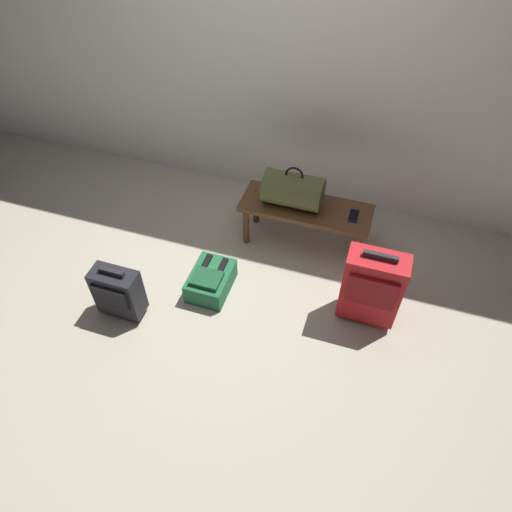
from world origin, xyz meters
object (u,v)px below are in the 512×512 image
(cell_phone, at_px, (354,216))
(suitcase_small_charcoal, at_px, (118,292))
(duffel_bag_olive, at_px, (293,190))
(suitcase_upright_red, at_px, (372,287))
(bench, at_px, (306,212))
(backpack_green, at_px, (211,281))

(cell_phone, bearing_deg, suitcase_small_charcoal, -142.61)
(duffel_bag_olive, xyz_separation_m, suitcase_upright_red, (0.70, -0.58, -0.19))
(bench, distance_m, backpack_green, 0.90)
(duffel_bag_olive, xyz_separation_m, suitcase_small_charcoal, (-0.93, -1.07, -0.29))
(duffel_bag_olive, height_order, backpack_green, duffel_bag_olive)
(duffel_bag_olive, bearing_deg, suitcase_upright_red, -39.39)
(suitcase_small_charcoal, bearing_deg, suitcase_upright_red, 16.86)
(bench, distance_m, duffel_bag_olive, 0.22)
(cell_phone, bearing_deg, backpack_green, -142.75)
(bench, xyz_separation_m, suitcase_small_charcoal, (-1.04, -1.07, -0.09))
(bench, xyz_separation_m, suitcase_upright_red, (0.59, -0.58, -0.00))
(cell_phone, bearing_deg, duffel_bag_olive, -179.95)
(suitcase_upright_red, height_order, suitcase_small_charcoal, suitcase_upright_red)
(duffel_bag_olive, distance_m, suitcase_upright_red, 0.93)
(cell_phone, distance_m, suitcase_small_charcoal, 1.78)
(duffel_bag_olive, xyz_separation_m, cell_phone, (0.47, 0.00, -0.13))
(bench, height_order, cell_phone, cell_phone)
(suitcase_small_charcoal, distance_m, backpack_green, 0.66)
(duffel_bag_olive, height_order, suitcase_small_charcoal, duffel_bag_olive)
(backpack_green, bearing_deg, bench, 51.89)
(suitcase_upright_red, bearing_deg, bench, 135.76)
(suitcase_small_charcoal, bearing_deg, backpack_green, 37.64)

